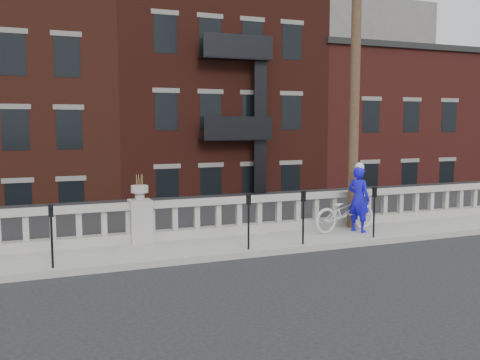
{
  "coord_description": "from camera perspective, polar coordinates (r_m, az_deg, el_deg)",
  "views": [
    {
      "loc": [
        -2.68,
        -9.6,
        3.2
      ],
      "look_at": [
        2.47,
        3.2,
        1.74
      ],
      "focal_mm": 40.0,
      "sensor_mm": 36.0,
      "label": 1
    }
  ],
  "objects": [
    {
      "name": "ground",
      "position": [
        10.47,
        -6.15,
        -11.79
      ],
      "size": [
        120.0,
        120.0,
        0.0
      ],
      "primitive_type": "plane",
      "color": "black",
      "rests_on": "ground"
    },
    {
      "name": "parking_meter_b",
      "position": [
        11.96,
        -19.47,
        -4.92
      ],
      "size": [
        0.1,
        0.09,
        1.36
      ],
      "color": "black",
      "rests_on": "sidewalk"
    },
    {
      "name": "balustrade",
      "position": [
        14.04,
        -10.59,
        -4.55
      ],
      "size": [
        28.0,
        0.34,
        1.03
      ],
      "color": "gray",
      "rests_on": "sidewalk"
    },
    {
      "name": "parking_meter_e",
      "position": [
        14.72,
        14.13,
        -2.74
      ],
      "size": [
        0.1,
        0.09,
        1.36
      ],
      "color": "black",
      "rests_on": "sidewalk"
    },
    {
      "name": "planter_pedestal",
      "position": [
        14.01,
        -10.61,
        -3.79
      ],
      "size": [
        0.55,
        0.55,
        1.76
      ],
      "color": "gray",
      "rests_on": "sidewalk"
    },
    {
      "name": "bicycle",
      "position": [
        15.47,
        11.12,
        -3.33
      ],
      "size": [
        2.22,
        1.08,
        1.12
      ],
      "primitive_type": "imported",
      "rotation": [
        0.0,
        0.0,
        1.74
      ],
      "color": "silver",
      "rests_on": "sidewalk"
    },
    {
      "name": "parking_meter_d",
      "position": [
        13.58,
        6.77,
        -3.33
      ],
      "size": [
        0.1,
        0.09,
        1.36
      ],
      "color": "black",
      "rests_on": "sidewalk"
    },
    {
      "name": "cyclist",
      "position": [
        15.42,
        12.55,
        -2.01
      ],
      "size": [
        0.67,
        0.79,
        1.85
      ],
      "primitive_type": "imported",
      "rotation": [
        0.0,
        0.0,
        1.97
      ],
      "color": "#140DD1",
      "rests_on": "sidewalk"
    },
    {
      "name": "lower_level",
      "position": [
        32.81,
        -16.32,
        4.83
      ],
      "size": [
        80.0,
        44.0,
        20.8
      ],
      "color": "#605E59",
      "rests_on": "ground"
    },
    {
      "name": "utility_pole",
      "position": [
        16.04,
        12.24,
        13.22
      ],
      "size": [
        1.6,
        0.28,
        10.0
      ],
      "color": "#422D1E",
      "rests_on": "sidewalk"
    },
    {
      "name": "parking_meter_c",
      "position": [
        12.94,
        0.92,
        -3.76
      ],
      "size": [
        0.1,
        0.09,
        1.36
      ],
      "color": "black",
      "rests_on": "sidewalk"
    },
    {
      "name": "sidewalk",
      "position": [
        13.25,
        -9.73,
        -7.67
      ],
      "size": [
        32.0,
        2.2,
        0.15
      ],
      "primitive_type": "cube",
      "color": "gray",
      "rests_on": "ground"
    }
  ]
}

